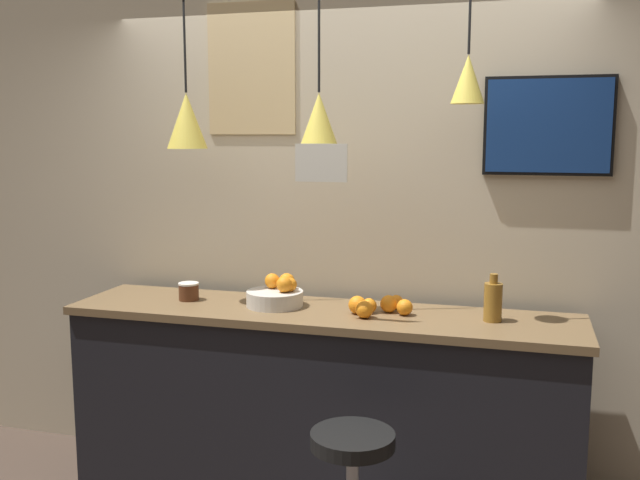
% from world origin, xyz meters
% --- Properties ---
extents(back_wall, '(8.00, 0.06, 2.90)m').
position_xyz_m(back_wall, '(0.00, 1.11, 1.45)').
color(back_wall, beige).
rests_on(back_wall, ground_plane).
extents(service_counter, '(2.52, 0.57, 1.01)m').
position_xyz_m(service_counter, '(0.00, 0.71, 0.51)').
color(service_counter, black).
rests_on(service_counter, ground_plane).
extents(fruit_bowl, '(0.29, 0.29, 0.16)m').
position_xyz_m(fruit_bowl, '(-0.24, 0.74, 1.07)').
color(fruit_bowl, beige).
rests_on(fruit_bowl, service_counter).
extents(orange_pile, '(0.31, 0.30, 0.09)m').
position_xyz_m(orange_pile, '(0.29, 0.73, 1.05)').
color(orange_pile, orange).
rests_on(orange_pile, service_counter).
extents(juice_bottle, '(0.08, 0.08, 0.22)m').
position_xyz_m(juice_bottle, '(0.82, 0.74, 1.10)').
color(juice_bottle, olive).
rests_on(juice_bottle, service_counter).
extents(spread_jar, '(0.11, 0.11, 0.09)m').
position_xyz_m(spread_jar, '(-0.72, 0.74, 1.06)').
color(spread_jar, '#562D19').
rests_on(spread_jar, service_counter).
extents(pendant_lamp_left, '(0.20, 0.20, 1.01)m').
position_xyz_m(pendant_lamp_left, '(-0.68, 0.70, 1.94)').
color(pendant_lamp_left, black).
extents(pendant_lamp_middle, '(0.18, 0.18, 0.99)m').
position_xyz_m(pendant_lamp_middle, '(0.00, 0.70, 1.94)').
color(pendant_lamp_middle, black).
extents(pendant_lamp_right, '(0.15, 0.15, 0.80)m').
position_xyz_m(pendant_lamp_right, '(0.68, 0.70, 2.11)').
color(pendant_lamp_right, black).
extents(mounted_tv, '(0.60, 0.04, 0.47)m').
position_xyz_m(mounted_tv, '(1.04, 1.05, 1.91)').
color(mounted_tv, black).
extents(hanging_menu_board, '(0.24, 0.01, 0.17)m').
position_xyz_m(hanging_menu_board, '(0.06, 0.51, 1.74)').
color(hanging_menu_board, silver).
extents(wall_poster, '(0.49, 0.01, 0.69)m').
position_xyz_m(wall_poster, '(-0.48, 1.07, 2.21)').
color(wall_poster, '#DBBC84').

